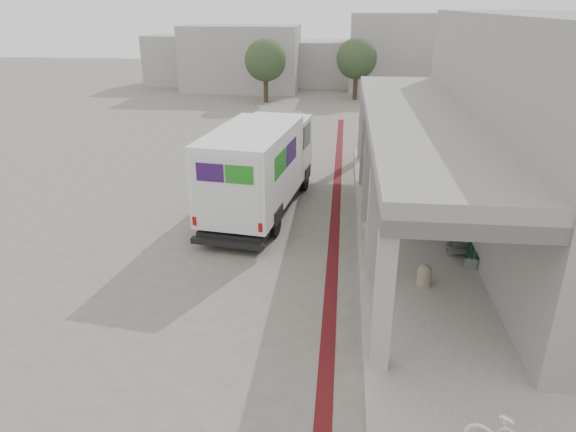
# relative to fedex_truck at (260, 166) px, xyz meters

# --- Properties ---
(ground) EXTENTS (120.00, 120.00, 0.00)m
(ground) POSITION_rel_fedex_truck_xyz_m (1.82, -5.26, -1.77)
(ground) COLOR #656057
(ground) RESTS_ON ground
(bike_lane_stripe) EXTENTS (0.35, 40.00, 0.01)m
(bike_lane_stripe) POSITION_rel_fedex_truck_xyz_m (2.82, -3.26, -1.77)
(bike_lane_stripe) COLOR #4F0F12
(bike_lane_stripe) RESTS_ON ground
(sidewalk) EXTENTS (4.40, 28.00, 0.12)m
(sidewalk) POSITION_rel_fedex_truck_xyz_m (5.82, -5.26, -1.71)
(sidewalk) COLOR gray
(sidewalk) RESTS_ON ground
(transit_building) EXTENTS (7.60, 17.00, 7.00)m
(transit_building) POSITION_rel_fedex_truck_xyz_m (8.65, -0.76, 1.63)
(transit_building) COLOR gray
(transit_building) RESTS_ON ground
(distant_backdrop) EXTENTS (28.00, 10.00, 6.50)m
(distant_backdrop) POSITION_rel_fedex_truck_xyz_m (-1.03, 30.62, 0.93)
(distant_backdrop) COLOR #97948F
(distant_backdrop) RESTS_ON ground
(tree_left) EXTENTS (3.20, 3.20, 4.80)m
(tree_left) POSITION_rel_fedex_truck_xyz_m (-3.18, 22.74, 1.41)
(tree_left) COLOR #38281C
(tree_left) RESTS_ON ground
(tree_mid) EXTENTS (3.20, 3.20, 4.80)m
(tree_mid) POSITION_rel_fedex_truck_xyz_m (3.82, 24.74, 1.41)
(tree_mid) COLOR #38281C
(tree_mid) RESTS_ON ground
(tree_right) EXTENTS (3.20, 3.20, 4.80)m
(tree_right) POSITION_rel_fedex_truck_xyz_m (11.82, 23.74, 1.41)
(tree_right) COLOR #38281C
(tree_right) RESTS_ON ground
(fedex_truck) EXTENTS (3.38, 8.04, 3.33)m
(fedex_truck) POSITION_rel_fedex_truck_xyz_m (0.00, 0.00, 0.00)
(fedex_truck) COLOR black
(fedex_truck) RESTS_ON ground
(bench) EXTENTS (0.81, 1.76, 0.40)m
(bench) POSITION_rel_fedex_truck_xyz_m (7.02, -3.41, -1.36)
(bench) COLOR gray
(bench) RESTS_ON sidewalk
(bollard_near) EXTENTS (0.40, 0.40, 0.60)m
(bollard_near) POSITION_rel_fedex_truck_xyz_m (5.35, -5.17, -1.35)
(bollard_near) COLOR gray
(bollard_near) RESTS_ON sidewalk
(bollard_far) EXTENTS (0.44, 0.44, 0.66)m
(bollard_far) POSITION_rel_fedex_truck_xyz_m (3.92, -2.46, -1.32)
(bollard_far) COLOR gray
(bollard_far) RESTS_ON sidewalk
(utility_cabinet) EXTENTS (0.61, 0.75, 1.14)m
(utility_cabinet) POSITION_rel_fedex_truck_xyz_m (6.62, -2.85, -1.08)
(utility_cabinet) COLOR slate
(utility_cabinet) RESTS_ON sidewalk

